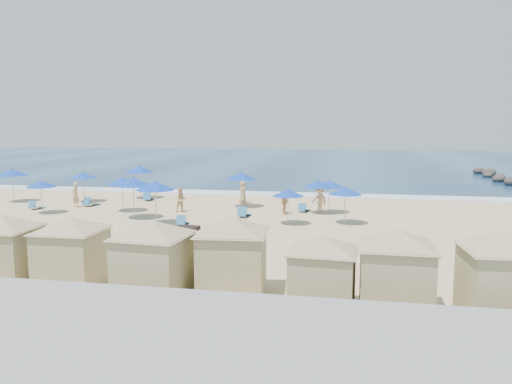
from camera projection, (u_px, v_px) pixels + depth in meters
ground at (179, 232)px, 26.36m from camera, size 160.00×160.00×0.00m
ocean at (295, 161)px, 79.93m from camera, size 160.00×80.00×0.06m
surf_line at (242, 193)px, 41.45m from camera, size 160.00×2.50×0.08m
seawall at (6, 314)px, 13.13m from camera, size 160.00×6.10×1.22m
trash_bin at (189, 236)px, 23.47m from camera, size 0.94×0.94×0.88m
cabana_0 at (4, 241)px, 17.50m from camera, size 4.39×4.39×2.76m
cabana_1 at (71, 243)px, 17.22m from camera, size 4.37×4.37×2.74m
cabana_2 at (153, 250)px, 16.03m from camera, size 4.52×4.52×2.85m
cabana_3 at (232, 246)px, 16.41m from camera, size 4.59×4.59×2.89m
cabana_4 at (323, 264)px, 15.00m from camera, size 4.07×4.07×2.56m
cabana_5 at (396, 261)px, 14.76m from camera, size 4.51×4.51×2.83m
cabana_6 at (505, 265)px, 14.05m from camera, size 4.65×4.65×2.92m
umbrella_0 at (12, 172)px, 36.74m from camera, size 2.23×2.23×2.54m
umbrella_1 at (41, 184)px, 31.88m from camera, size 1.94×1.94×2.21m
umbrella_2 at (83, 175)px, 36.73m from camera, size 2.01×2.01×2.29m
umbrella_3 at (133, 182)px, 30.09m from camera, size 2.27×2.27×2.58m
umbrella_4 at (140, 169)px, 38.47m from camera, size 2.31×2.31×2.63m
umbrella_5 at (122, 181)px, 32.62m from camera, size 2.03×2.03×2.32m
umbrella_6 at (155, 186)px, 28.15m from camera, size 2.26×2.26×2.58m
umbrella_7 at (241, 176)px, 34.35m from camera, size 2.19×2.19×2.50m
umbrella_8 at (288, 193)px, 28.27m from camera, size 1.85×1.85×2.11m
umbrella_9 at (329, 184)px, 32.05m from camera, size 1.91×1.91×2.17m
umbrella_10 at (319, 184)px, 31.80m from camera, size 1.95×1.95×2.22m
umbrella_11 at (345, 191)px, 28.42m from camera, size 1.93×1.93×2.20m
beach_chair_0 at (35, 206)px, 33.66m from camera, size 0.68×1.19×0.62m
beach_chair_1 at (90, 203)px, 35.00m from camera, size 0.88×1.37×0.70m
beach_chair_2 at (148, 197)px, 37.59m from camera, size 0.76×1.35×0.70m
beach_chair_3 at (182, 222)px, 28.15m from camera, size 0.63×1.21×0.64m
beach_chair_4 at (244, 213)px, 30.75m from camera, size 0.70×1.34×0.71m
beach_chair_5 at (304, 209)px, 32.58m from camera, size 0.82×1.23×0.62m
beachgoer_0 at (75, 195)px, 34.48m from camera, size 0.46×0.66×1.74m
beachgoer_1 at (181, 200)px, 32.53m from camera, size 0.98×0.93×1.61m
beachgoer_2 at (285, 202)px, 31.75m from camera, size 0.61×1.02×1.62m
beachgoer_3 at (319, 199)px, 32.09m from camera, size 1.31×1.27×1.79m
beachgoer_4 at (243, 192)px, 36.30m from camera, size 0.66×0.90×1.68m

